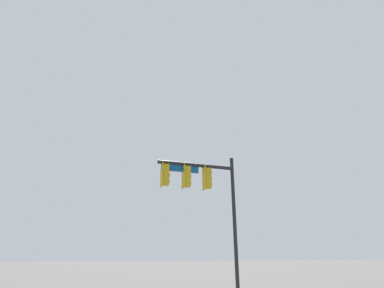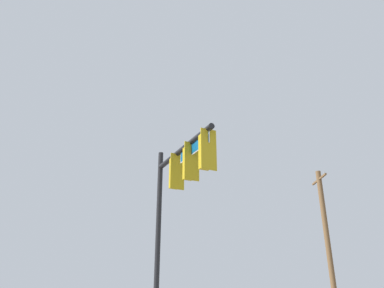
% 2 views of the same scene
% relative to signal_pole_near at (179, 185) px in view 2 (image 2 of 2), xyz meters
% --- Properties ---
extents(signal_pole_near, '(4.31, 0.52, 7.14)m').
position_rel_signal_pole_near_xyz_m(signal_pole_near, '(0.00, 0.00, 0.00)').
color(signal_pole_near, black).
rests_on(signal_pole_near, ground_plane).
extents(utility_pole, '(2.43, 1.13, 10.31)m').
position_rel_signal_pole_near_xyz_m(utility_pole, '(-7.94, 14.50, -0.06)').
color(utility_pole, brown).
rests_on(utility_pole, ground_plane).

